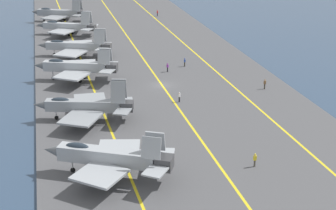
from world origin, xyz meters
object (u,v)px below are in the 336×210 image
parked_jet_fourth (86,105)px  crew_red_vest (157,13)px  parked_jet_third (109,157)px  crew_brown_vest (265,84)px  parked_jet_fifth (77,67)px  parked_jet_eighth (59,13)px  parked_jet_seventh (67,26)px  crew_white_vest (179,96)px  parked_jet_sixth (76,46)px  crew_purple_vest (168,67)px  crew_yellow_vest (255,159)px  crew_blue_vest (185,62)px

parked_jet_fourth → crew_red_vest: size_ratio=8.85×
parked_jet_third → crew_brown_vest: (25.24, -31.43, -1.72)m
parked_jet_fifth → crew_brown_vest: 34.85m
parked_jet_eighth → crew_brown_vest: size_ratio=8.78×
parked_jet_seventh → crew_white_vest: bearing=-163.7°
parked_jet_eighth → parked_jet_fourth: bearing=-179.5°
parked_jet_third → parked_jet_eighth: size_ratio=1.01×
parked_jet_third → parked_jet_fourth: (18.54, 1.07, -0.34)m
parked_jet_fourth → crew_brown_vest: (6.70, -32.49, -1.38)m
parked_jet_sixth → crew_purple_vest: (-15.58, -16.76, -1.31)m
parked_jet_fourth → crew_white_vest: bearing=-75.7°
parked_jet_fifth → parked_jet_eighth: (53.78, 0.76, -0.22)m
parked_jet_eighth → crew_red_vest: (1.15, -28.53, -1.53)m
crew_yellow_vest → crew_purple_vest: bearing=1.9°
parked_jet_fourth → crew_purple_vest: (20.73, -17.93, -1.40)m
crew_purple_vest → crew_blue_vest: crew_blue_vest is taller
crew_purple_vest → parked_jet_third: bearing=156.8°
parked_jet_fifth → crew_blue_vest: parked_jet_fifth is taller
parked_jet_fourth → crew_yellow_vest: parked_jet_fourth is taller
parked_jet_seventh → crew_brown_vest: 59.18m
parked_jet_seventh → parked_jet_eighth: 16.89m
crew_purple_vest → parked_jet_eighth: bearing=19.4°
parked_jet_fifth → crew_purple_vest: (1.16, -17.78, -1.73)m
parked_jet_seventh → crew_white_vest: 54.67m
parked_jet_sixth → parked_jet_third: bearing=179.9°
parked_jet_sixth → crew_blue_vest: bearing=-121.5°
crew_blue_vest → parked_jet_eighth: bearing=24.5°
parked_jet_fifth → crew_purple_vest: size_ratio=8.98×
parked_jet_sixth → crew_red_vest: (38.19, -26.75, -1.34)m
crew_brown_vest → crew_purple_vest: (14.02, 14.57, -0.01)m
crew_brown_vest → crew_white_vest: size_ratio=1.03×
parked_jet_fourth → crew_purple_vest: parked_jet_fourth is taller
parked_jet_fifth → crew_brown_vest: parked_jet_fifth is taller
parked_jet_third → crew_blue_vest: 46.99m
parked_jet_seventh → crew_purple_vest: bearing=-154.1°
parked_jet_fourth → crew_blue_vest: (23.40, -22.19, -1.39)m
crew_brown_vest → parked_jet_fifth: bearing=68.3°
parked_jet_eighth → crew_purple_vest: 55.81m
crew_yellow_vest → parked_jet_sixth: bearing=17.7°
parked_jet_fourth → crew_purple_vest: 27.44m
parked_jet_third → crew_white_vest: size_ratio=9.19×
parked_jet_fourth → crew_purple_vest: bearing=-40.9°
crew_brown_vest → crew_blue_vest: bearing=31.7°
parked_jet_third → parked_jet_fifth: parked_jet_fifth is taller
parked_jet_seventh → parked_jet_fifth: bearing=179.4°
crew_purple_vest → crew_blue_vest: 5.03m
parked_jet_eighth → crew_brown_vest: 74.43m
parked_jet_fifth → crew_brown_vest: bearing=-111.7°
crew_white_vest → crew_brown_vest: bearing=-80.9°
parked_jet_third → crew_purple_vest: 42.77m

